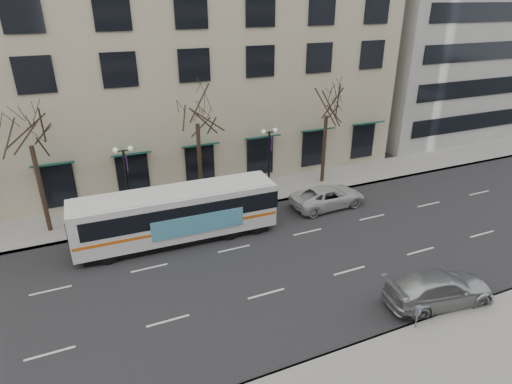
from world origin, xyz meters
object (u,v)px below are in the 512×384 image
city_bus (178,213)px  pay_station (418,312)px  silver_car (439,289)px  lamp_post_left (127,181)px  tree_far_mid (197,110)px  white_pickup (328,197)px  tree_far_right (327,103)px  tree_far_left (28,130)px  lamp_post_right (269,159)px

city_bus → pay_station: size_ratio=10.24×
silver_car → lamp_post_left: bearing=48.4°
tree_far_mid → city_bus: tree_far_mid is taller
tree_far_mid → city_bus: 7.09m
silver_car → white_pickup: size_ratio=1.02×
pay_station → tree_far_right: bearing=56.1°
tree_far_left → silver_car: size_ratio=1.52×
tree_far_left → lamp_post_right: size_ratio=1.60×
tree_far_left → tree_far_mid: tree_far_mid is taller
tree_far_mid → city_bus: size_ratio=0.70×
lamp_post_right → silver_car: lamp_post_right is taller
city_bus → pay_station: bearing=-55.8°
tree_far_right → lamp_post_left: tree_far_right is taller
tree_far_mid → white_pickup: (8.13, -3.81, -6.16)m
tree_far_mid → lamp_post_right: size_ratio=1.64×
lamp_post_left → silver_car: lamp_post_left is taller
tree_far_mid → white_pickup: tree_far_mid is taller
lamp_post_right → white_pickup: 4.99m
white_pickup → pay_station: 12.68m
lamp_post_left → white_pickup: size_ratio=0.97×
pay_station → lamp_post_right: bearing=73.4°
tree_far_right → city_bus: tree_far_right is taller
tree_far_left → city_bus: tree_far_left is taller
city_bus → white_pickup: size_ratio=2.25×
silver_car → city_bus: bearing=50.5°
tree_far_right → pay_station: size_ratio=6.80×
lamp_post_right → white_pickup: size_ratio=0.97×
white_pickup → tree_far_mid: bearing=62.6°
tree_far_right → pay_station: bearing=-107.2°
tree_far_left → white_pickup: 19.46m
tree_far_right → lamp_post_left: 15.40m
tree_far_right → city_bus: bearing=-162.0°
lamp_post_right → tree_far_mid: bearing=173.2°
white_pickup → lamp_post_right: bearing=41.9°
tree_far_mid → lamp_post_right: 6.41m
tree_far_right → silver_car: (-2.60, -15.00, -5.63)m
lamp_post_left → city_bus: bearing=-56.6°
lamp_post_right → silver_car: 14.75m
tree_far_left → tree_far_mid: (10.00, 0.00, 0.21)m
city_bus → white_pickup: city_bus is taller
tree_far_mid → lamp_post_left: 6.40m
lamp_post_right → pay_station: lamp_post_right is taller
tree_far_mid → white_pickup: size_ratio=1.59×
silver_car → tree_far_right: bearing=-2.1°
lamp_post_left → tree_far_right: bearing=2.3°
city_bus → pay_station: (7.69, -11.98, -0.78)m
tree_far_left → silver_car: (17.40, -15.00, -5.90)m
tree_far_mid → city_bus: bearing=-122.9°
white_pickup → pay_station: white_pickup is taller
tree_far_right → white_pickup: (-1.87, -3.81, -5.67)m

